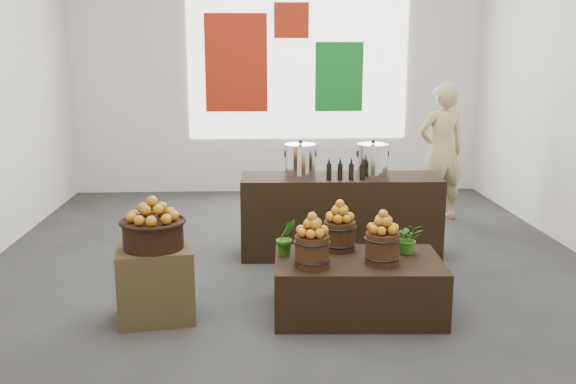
{
  "coord_description": "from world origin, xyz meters",
  "views": [
    {
      "loc": [
        -0.33,
        -6.0,
        2.03
      ],
      "look_at": [
        -0.05,
        -0.4,
        0.82
      ],
      "focal_mm": 40.0,
      "sensor_mm": 36.0,
      "label": 1
    }
  ],
  "objects_px": {
    "wicker_basket": "(153,235)",
    "counter": "(340,215)",
    "shopper": "(441,152)",
    "stock_pot_left": "(300,161)",
    "crate": "(156,283)",
    "display_table": "(357,286)",
    "stock_pot_center": "(372,161)"
  },
  "relations": [
    {
      "from": "crate",
      "to": "shopper",
      "type": "distance_m",
      "value": 4.28
    },
    {
      "from": "display_table",
      "to": "stock_pot_center",
      "type": "distance_m",
      "value": 1.76
    },
    {
      "from": "stock_pot_left",
      "to": "stock_pot_center",
      "type": "height_order",
      "value": "same"
    },
    {
      "from": "display_table",
      "to": "shopper",
      "type": "bearing_deg",
      "value": 65.9
    },
    {
      "from": "wicker_basket",
      "to": "counter",
      "type": "relative_size",
      "value": 0.23
    },
    {
      "from": "crate",
      "to": "stock_pot_center",
      "type": "height_order",
      "value": "stock_pot_center"
    },
    {
      "from": "counter",
      "to": "shopper",
      "type": "relative_size",
      "value": 1.18
    },
    {
      "from": "counter",
      "to": "stock_pot_left",
      "type": "distance_m",
      "value": 0.7
    },
    {
      "from": "crate",
      "to": "stock_pot_center",
      "type": "bearing_deg",
      "value": 38.56
    },
    {
      "from": "stock_pot_left",
      "to": "stock_pot_center",
      "type": "distance_m",
      "value": 0.73
    },
    {
      "from": "counter",
      "to": "shopper",
      "type": "height_order",
      "value": "shopper"
    },
    {
      "from": "display_table",
      "to": "wicker_basket",
      "type": "bearing_deg",
      "value": -176.44
    },
    {
      "from": "wicker_basket",
      "to": "stock_pot_left",
      "type": "xyz_separation_m",
      "value": [
        1.24,
        1.59,
        0.29
      ]
    },
    {
      "from": "display_table",
      "to": "stock_pot_left",
      "type": "bearing_deg",
      "value": 105.36
    },
    {
      "from": "wicker_basket",
      "to": "counter",
      "type": "bearing_deg",
      "value": 43.76
    },
    {
      "from": "display_table",
      "to": "shopper",
      "type": "relative_size",
      "value": 0.77
    },
    {
      "from": "counter",
      "to": "stock_pot_left",
      "type": "bearing_deg",
      "value": -180.0
    },
    {
      "from": "shopper",
      "to": "counter",
      "type": "bearing_deg",
      "value": 31.84
    },
    {
      "from": "stock_pot_left",
      "to": "shopper",
      "type": "distance_m",
      "value": 2.28
    },
    {
      "from": "wicker_basket",
      "to": "stock_pot_left",
      "type": "bearing_deg",
      "value": 52.13
    },
    {
      "from": "wicker_basket",
      "to": "stock_pot_left",
      "type": "height_order",
      "value": "stock_pot_left"
    },
    {
      "from": "wicker_basket",
      "to": "display_table",
      "type": "height_order",
      "value": "wicker_basket"
    },
    {
      "from": "crate",
      "to": "counter",
      "type": "relative_size",
      "value": 0.29
    },
    {
      "from": "crate",
      "to": "display_table",
      "type": "relative_size",
      "value": 0.44
    },
    {
      "from": "counter",
      "to": "stock_pot_left",
      "type": "xyz_separation_m",
      "value": [
        -0.41,
        0.01,
        0.56
      ]
    },
    {
      "from": "crate",
      "to": "display_table",
      "type": "distance_m",
      "value": 1.59
    },
    {
      "from": "shopper",
      "to": "stock_pot_center",
      "type": "bearing_deg",
      "value": 39.28
    },
    {
      "from": "display_table",
      "to": "counter",
      "type": "relative_size",
      "value": 0.65
    },
    {
      "from": "wicker_basket",
      "to": "shopper",
      "type": "xyz_separation_m",
      "value": [
        3.06,
        2.94,
        0.17
      ]
    },
    {
      "from": "shopper",
      "to": "wicker_basket",
      "type": "bearing_deg",
      "value": 31.8
    },
    {
      "from": "display_table",
      "to": "stock_pot_center",
      "type": "xyz_separation_m",
      "value": [
        0.38,
        1.54,
        0.75
      ]
    },
    {
      "from": "wicker_basket",
      "to": "display_table",
      "type": "xyz_separation_m",
      "value": [
        1.58,
        0.02,
        -0.45
      ]
    }
  ]
}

